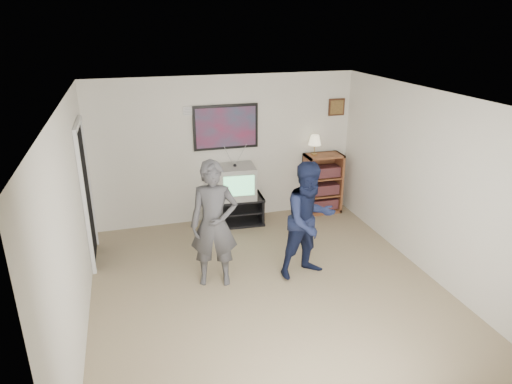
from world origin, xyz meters
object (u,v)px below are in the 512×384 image
person_short (309,220)px  bookshelf (322,184)px  person_tall (214,224)px  crt_television (235,182)px  media_stand (235,210)px

person_short → bookshelf: bearing=49.4°
person_tall → crt_television: bearing=82.0°
person_tall → person_short: (1.27, -0.14, -0.04)m
bookshelf → person_short: person_short is taller
media_stand → person_short: size_ratio=0.61×
person_short → crt_television: bearing=94.4°
bookshelf → person_short: 2.25m
media_stand → crt_television: (0.02, 0.00, 0.52)m
media_stand → person_tall: size_ratio=0.59×
crt_television → person_tall: (-0.71, -1.77, 0.09)m
person_tall → person_short: 1.28m
crt_television → person_tall: size_ratio=0.38×
crt_television → bookshelf: size_ratio=0.60×
media_stand → crt_television: crt_television is taller
media_stand → person_short: bearing=-69.8°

